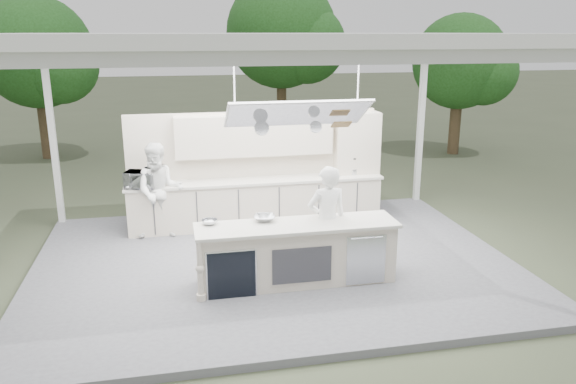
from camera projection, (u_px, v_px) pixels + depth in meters
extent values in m
plane|color=#404832|center=(274.00, 267.00, 9.62)|extent=(90.00, 90.00, 0.00)
cube|color=slate|center=(274.00, 263.00, 9.61)|extent=(8.00, 6.00, 0.12)
cube|color=white|center=(421.00, 126.00, 12.61)|extent=(0.12, 0.12, 3.70)
cube|color=white|center=(53.00, 139.00, 11.08)|extent=(0.12, 0.12, 3.70)
cube|color=white|center=(272.00, 39.00, 8.58)|extent=(8.20, 6.20, 0.16)
cube|color=white|center=(321.00, 57.00, 5.90)|extent=(8.00, 0.12, 0.16)
cube|color=white|center=(247.00, 45.00, 11.36)|extent=(8.00, 0.12, 0.16)
cube|color=white|center=(501.00, 48.00, 9.39)|extent=(0.12, 6.00, 0.16)
cube|color=white|center=(297.00, 113.00, 8.06)|extent=(2.00, 0.71, 0.43)
cube|color=white|center=(297.00, 113.00, 8.06)|extent=(2.06, 0.76, 0.46)
cylinder|color=white|center=(234.00, 81.00, 7.75)|extent=(0.02, 0.02, 0.95)
cylinder|color=white|center=(358.00, 79.00, 8.10)|extent=(0.02, 0.02, 0.95)
cylinder|color=silver|center=(262.00, 128.00, 8.16)|extent=(0.22, 0.14, 0.21)
cylinder|color=silver|center=(316.00, 127.00, 8.27)|extent=(0.18, 0.12, 0.18)
cube|color=#9D733E|center=(341.00, 124.00, 8.36)|extent=(0.28, 0.18, 0.12)
cube|color=beige|center=(297.00, 254.00, 8.66)|extent=(3.00, 0.70, 0.90)
cube|color=silver|center=(297.00, 225.00, 8.53)|extent=(3.10, 0.78, 0.05)
cylinder|color=beige|center=(200.00, 271.00, 8.03)|extent=(0.11, 0.11, 0.92)
cube|color=black|center=(232.00, 275.00, 8.14)|extent=(0.70, 0.04, 0.72)
cube|color=silver|center=(232.00, 275.00, 8.14)|extent=(0.74, 0.03, 0.72)
cube|color=#35353A|center=(302.00, 265.00, 8.33)|extent=(0.90, 0.02, 0.55)
cube|color=silver|center=(366.00, 260.00, 8.52)|extent=(0.62, 0.02, 0.78)
cube|color=beige|center=(257.00, 203.00, 11.25)|extent=(5.00, 0.65, 0.90)
cube|color=silver|center=(256.00, 180.00, 11.12)|extent=(5.08, 0.72, 0.05)
cube|color=beige|center=(254.00, 167.00, 11.35)|extent=(5.00, 0.10, 2.25)
cube|color=beige|center=(254.00, 135.00, 11.04)|extent=(3.10, 0.38, 0.80)
cube|color=beige|center=(356.00, 144.00, 11.48)|extent=(0.90, 0.45, 1.30)
cube|color=#9D733E|center=(356.00, 144.00, 11.48)|extent=(0.84, 0.40, 0.03)
cylinder|color=silver|center=(353.00, 171.00, 11.47)|extent=(0.20, 0.20, 0.12)
cylinder|color=black|center=(353.00, 164.00, 11.43)|extent=(0.17, 0.17, 0.20)
cylinder|color=black|center=(369.00, 171.00, 11.54)|extent=(0.16, 0.16, 0.10)
cone|color=black|center=(370.00, 163.00, 11.50)|extent=(0.14, 0.14, 0.24)
cylinder|color=brown|center=(45.00, 125.00, 17.67)|extent=(0.36, 0.36, 2.10)
sphere|color=#276525|center=(36.00, 52.00, 17.05)|extent=(3.40, 3.40, 3.40)
sphere|color=#276525|center=(58.00, 64.00, 16.80)|extent=(2.38, 2.38, 2.38)
cylinder|color=brown|center=(282.00, 105.00, 21.07)|extent=(0.36, 0.36, 2.45)
sphere|color=#276525|center=(281.00, 33.00, 20.35)|extent=(4.00, 4.00, 4.00)
sphere|color=#276525|center=(307.00, 44.00, 20.05)|extent=(2.80, 2.80, 2.80)
cylinder|color=brown|center=(455.00, 124.00, 18.36)|extent=(0.36, 0.36, 1.92)
sphere|color=#276525|center=(460.00, 62.00, 17.81)|extent=(3.00, 3.00, 3.00)
sphere|color=#276525|center=(484.00, 72.00, 17.58)|extent=(2.10, 2.10, 2.10)
imported|color=white|center=(327.00, 221.00, 8.83)|extent=(0.69, 0.50, 1.78)
imported|color=white|center=(160.00, 191.00, 10.43)|extent=(0.89, 0.70, 1.82)
imported|color=silver|center=(141.00, 180.00, 10.45)|extent=(0.65, 0.52, 0.32)
imported|color=silver|center=(264.00, 218.00, 8.65)|extent=(0.39, 0.39, 0.08)
imported|color=#B9BCC0|center=(210.00, 222.00, 8.49)|extent=(0.32, 0.32, 0.08)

